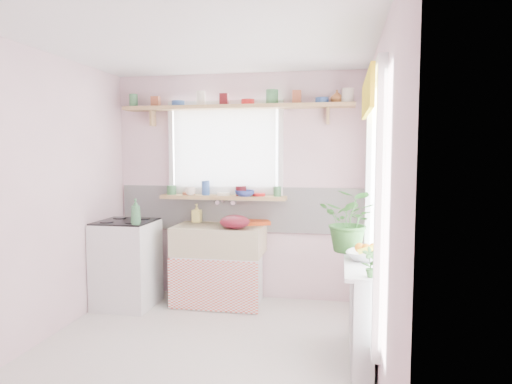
# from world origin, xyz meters

# --- Properties ---
(room) EXTENTS (3.20, 3.20, 3.20)m
(room) POSITION_xyz_m (0.66, 0.86, 1.37)
(room) COLOR silver
(room) RESTS_ON ground
(sink_unit) EXTENTS (0.95, 0.65, 1.11)m
(sink_unit) POSITION_xyz_m (-0.15, 1.29, 0.43)
(sink_unit) COLOR white
(sink_unit) RESTS_ON ground
(cooker) EXTENTS (0.58, 0.58, 0.93)m
(cooker) POSITION_xyz_m (-1.10, 1.05, 0.46)
(cooker) COLOR white
(cooker) RESTS_ON ground
(radiator_ledge) EXTENTS (0.22, 0.95, 0.78)m
(radiator_ledge) POSITION_xyz_m (1.30, 0.20, 0.40)
(radiator_ledge) COLOR white
(radiator_ledge) RESTS_ON ground
(windowsill) EXTENTS (1.40, 0.22, 0.04)m
(windowsill) POSITION_xyz_m (-0.15, 1.48, 1.14)
(windowsill) COLOR tan
(windowsill) RESTS_ON room
(pine_shelf) EXTENTS (2.52, 0.24, 0.04)m
(pine_shelf) POSITION_xyz_m (0.00, 1.47, 2.12)
(pine_shelf) COLOR tan
(pine_shelf) RESTS_ON room
(shelf_crockery) EXTENTS (2.47, 0.11, 0.12)m
(shelf_crockery) POSITION_xyz_m (-0.02, 1.47, 2.19)
(shelf_crockery) COLOR #3F7F4C
(shelf_crockery) RESTS_ON pine_shelf
(sill_crockery) EXTENTS (1.35, 0.11, 0.12)m
(sill_crockery) POSITION_xyz_m (-0.17, 1.48, 1.22)
(sill_crockery) COLOR #3F7F4C
(sill_crockery) RESTS_ON windowsill
(dish_tray) EXTENTS (0.50, 0.44, 0.04)m
(dish_tray) POSITION_xyz_m (0.14, 1.50, 0.87)
(dish_tray) COLOR #CB4112
(dish_tray) RESTS_ON sink_unit
(colander) EXTENTS (0.41, 0.41, 0.14)m
(colander) POSITION_xyz_m (0.06, 1.15, 0.92)
(colander) COLOR maroon
(colander) RESTS_ON sink_unit
(jade_plant) EXTENTS (0.60, 0.56, 0.55)m
(jade_plant) POSITION_xyz_m (1.21, 0.60, 1.05)
(jade_plant) COLOR #326D2B
(jade_plant) RESTS_ON radiator_ledge
(fruit_bowl) EXTENTS (0.38, 0.38, 0.08)m
(fruit_bowl) POSITION_xyz_m (1.33, 0.30, 0.81)
(fruit_bowl) COLOR silver
(fruit_bowl) RESTS_ON radiator_ledge
(herb_pot) EXTENTS (0.13, 0.10, 0.21)m
(herb_pot) POSITION_xyz_m (1.33, -0.20, 0.88)
(herb_pot) COLOR #366F2C
(herb_pot) RESTS_ON radiator_ledge
(soap_bottle_sink) EXTENTS (0.09, 0.10, 0.21)m
(soap_bottle_sink) POSITION_xyz_m (-0.46, 1.50, 0.95)
(soap_bottle_sink) COLOR #E8D867
(soap_bottle_sink) RESTS_ON sink_unit
(sill_cup) EXTENTS (0.12, 0.12, 0.09)m
(sill_cup) POSITION_xyz_m (-0.50, 1.42, 1.20)
(sill_cup) COLOR white
(sill_cup) RESTS_ON windowsill
(sill_bowl) EXTENTS (0.28, 0.28, 0.07)m
(sill_bowl) POSITION_xyz_m (0.10, 1.42, 1.19)
(sill_bowl) COLOR #2E4096
(sill_bowl) RESTS_ON windowsill
(shelf_vase) EXTENTS (0.17, 0.17, 0.14)m
(shelf_vase) POSITION_xyz_m (1.07, 1.53, 2.21)
(shelf_vase) COLOR #B06B36
(shelf_vase) RESTS_ON pine_shelf
(cooker_bottle) EXTENTS (0.12, 0.13, 0.26)m
(cooker_bottle) POSITION_xyz_m (-0.88, 0.83, 1.05)
(cooker_bottle) COLOR #3A7448
(cooker_bottle) RESTS_ON cooker
(fruit) EXTENTS (0.20, 0.14, 0.10)m
(fruit) POSITION_xyz_m (1.34, 0.30, 0.87)
(fruit) COLOR orange
(fruit) RESTS_ON fruit_bowl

